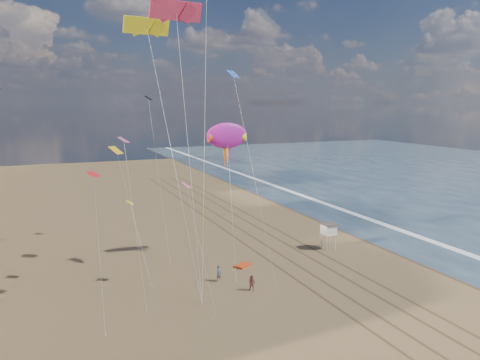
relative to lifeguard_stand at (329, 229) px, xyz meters
name	(u,v)px	position (x,y,z in m)	size (l,w,h in m)	color
ground	(407,344)	(-8.07, -23.33, -2.63)	(260.00, 260.00, 0.00)	brown
wet_sand	(328,214)	(10.93, 16.67, -2.63)	(260.00, 260.00, 0.00)	#42301E
foam	(348,212)	(15.13, 16.67, -2.63)	(260.00, 260.00, 0.00)	white
tracks	(268,240)	(-5.52, 6.67, -2.63)	(7.68, 120.00, 0.01)	brown
lifeguard_stand	(329,229)	(0.00, 0.00, 0.00)	(1.89, 1.89, 3.42)	white
grounded_kite	(243,265)	(-13.00, -1.77, -2.52)	(1.97, 1.25, 0.22)	#EE4314
show_kite	(227,136)	(-13.20, 2.57, 12.37)	(4.83, 4.80, 17.75)	#B61CA7
kite_flyer_a	(219,273)	(-17.15, -5.02, -1.74)	(0.65, 0.43, 1.79)	slate
kite_flyer_b	(252,283)	(-14.97, -8.79, -1.80)	(0.81, 0.63, 1.67)	#984D52
small_kites	(149,138)	(-23.01, 0.96, 12.54)	(16.69, 19.34, 15.03)	yellow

